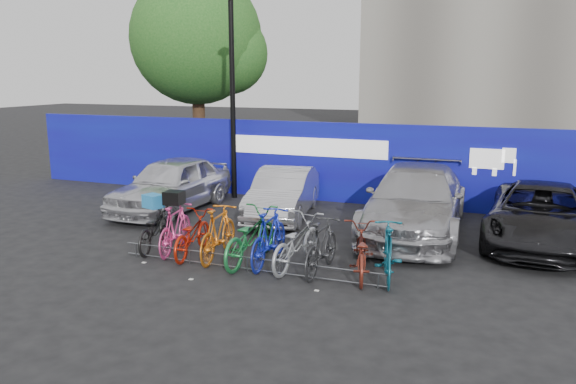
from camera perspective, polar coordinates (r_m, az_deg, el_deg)
The scene contains 21 objects.
ground at distance 11.72m, azimuth -2.93°, elevation -7.08°, with size 100.00×100.00×0.00m, color black.
hoarding at distance 16.95m, azimuth 5.18°, elevation 3.00°, with size 22.00×0.18×2.40m.
tree at distance 23.15m, azimuth -8.71°, elevation 14.88°, with size 5.40×5.20×7.80m.
lamppost at distance 17.34m, azimuth -5.66°, elevation 10.06°, with size 0.25×0.50×6.11m.
bike_rack at distance 11.15m, azimuth -4.17°, elevation -7.22°, with size 5.60×0.03×0.30m.
car_0 at distance 16.19m, azimuth -11.76°, elevation 0.80°, with size 1.80×4.48×1.53m, color silver.
car_1 at distance 15.11m, azimuth -0.50°, elevation -0.16°, with size 1.38×3.97×1.31m, color #A9A8AD.
car_2 at distance 13.97m, azimuth 12.83°, elevation -0.86°, with size 2.24×5.50×1.60m, color #A1A1A6.
car_3 at distance 13.96m, azimuth 24.32°, elevation -2.14°, with size 2.25×4.89×1.36m, color black.
bike_0 at distance 12.77m, azimuth -13.41°, elevation -3.60°, with size 0.62×1.79×0.94m, color black.
bike_1 at distance 12.43m, azimuth -11.38°, elevation -3.62°, with size 0.50×1.78×1.07m, color #EA408D.
bike_2 at distance 12.15m, azimuth -9.73°, elevation -4.25°, with size 0.62×1.78×0.94m, color #B01C09.
bike_3 at distance 11.82m, azimuth -7.10°, elevation -4.14°, with size 0.53×1.87×1.12m, color #CF6614.
bike_4 at distance 11.53m, azimuth -3.90°, elevation -4.53°, with size 0.74×2.11×1.11m, color #1F7D3A.
bike_5 at distance 11.38m, azimuth -1.94°, elevation -4.63°, with size 0.54×1.91×1.15m, color #1624AE.
bike_6 at distance 11.23m, azimuth 0.85°, elevation -5.14°, with size 0.69×1.98×1.04m, color #979A9E.
bike_7 at distance 10.94m, azimuth 3.42°, elevation -5.53°, with size 0.50×1.79×1.07m, color #292A2C.
bike_8 at distance 10.83m, azimuth 7.38°, elevation -6.02°, with size 0.66×1.88×0.99m, color maroon.
bike_9 at distance 10.72m, azimuth 10.13°, elevation -6.00°, with size 0.52×1.83×1.10m, color #10596F.
cargo_crate at distance 12.62m, azimuth -13.54°, elevation -0.91°, with size 0.41×0.31×0.29m, color #2379BB.
cargo_topcase at distance 12.27m, azimuth -11.51°, elevation -0.57°, with size 0.39×0.35×0.28m, color black.
Camera 1 is at (4.46, -10.15, 3.81)m, focal length 35.00 mm.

